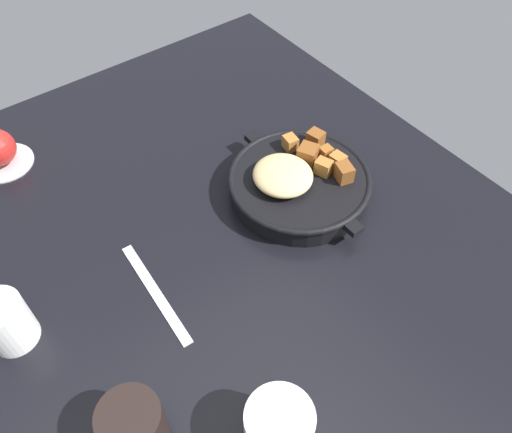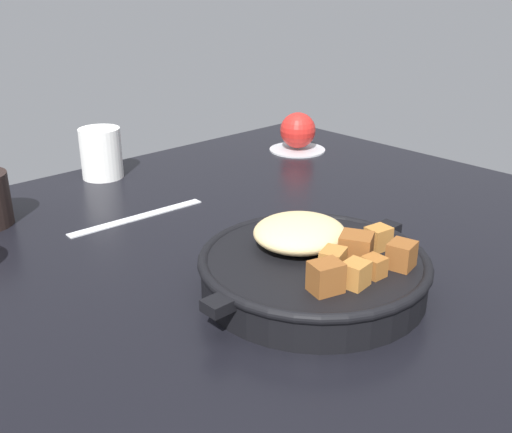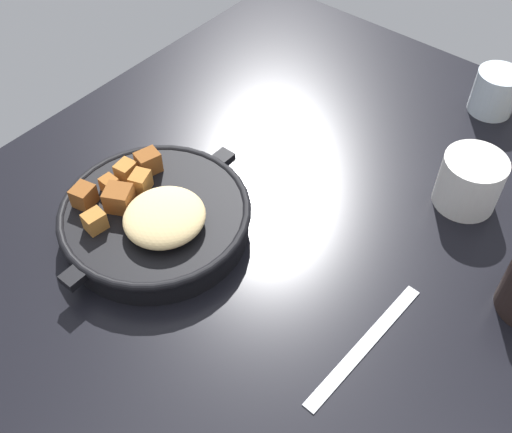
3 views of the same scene
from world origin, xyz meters
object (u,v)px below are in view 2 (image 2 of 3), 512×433
butter_knife (138,217)px  red_apple (298,130)px  white_creamer_pitcher (101,153)px  cast_iron_skillet (314,266)px

butter_knife → red_apple: bearing=14.4°
red_apple → white_creamer_pitcher: size_ratio=0.81×
butter_knife → white_creamer_pitcher: size_ratio=2.47×
red_apple → white_creamer_pitcher: (-36.44, 11.26, 0.20)cm
cast_iron_skillet → butter_knife: (-2.86, 31.08, -2.66)cm
red_apple → butter_knife: size_ratio=0.33×
cast_iron_skillet → red_apple: 55.88cm
red_apple → butter_knife: bearing=-168.5°
cast_iron_skillet → red_apple: red_apple is taller
cast_iron_skillet → white_creamer_pitcher: 51.02cm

